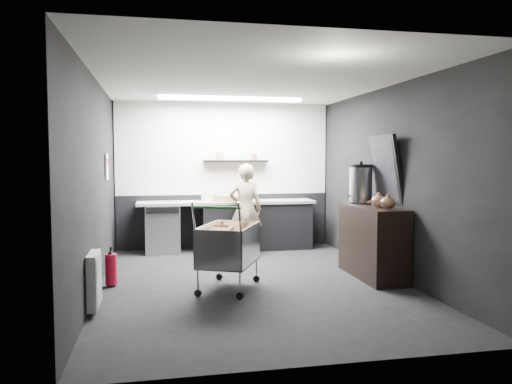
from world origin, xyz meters
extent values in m
plane|color=black|center=(0.00, 0.00, 0.00)|extent=(5.50, 5.50, 0.00)
plane|color=silver|center=(0.00, 0.00, 2.70)|extent=(5.50, 5.50, 0.00)
plane|color=black|center=(0.00, 2.75, 1.35)|extent=(5.50, 0.00, 5.50)
plane|color=black|center=(0.00, -2.75, 1.35)|extent=(5.50, 0.00, 5.50)
plane|color=black|center=(-2.00, 0.00, 1.35)|extent=(0.00, 5.50, 5.50)
plane|color=black|center=(2.00, 0.00, 1.35)|extent=(0.00, 5.50, 5.50)
cube|color=silver|center=(0.00, 2.73, 1.85)|extent=(3.95, 0.02, 1.70)
cube|color=black|center=(0.00, 2.73, 0.50)|extent=(3.95, 0.02, 1.00)
cube|color=black|center=(0.20, 2.62, 1.62)|extent=(1.20, 0.22, 0.04)
cylinder|color=silver|center=(1.40, 2.72, 2.15)|extent=(0.20, 0.03, 0.20)
cube|color=white|center=(-1.98, 1.30, 1.55)|extent=(0.02, 0.30, 0.40)
cube|color=red|center=(-1.98, 1.30, 1.62)|extent=(0.02, 0.22, 0.10)
cube|color=silver|center=(-1.94, -0.90, 0.35)|extent=(0.10, 0.50, 0.60)
cube|color=white|center=(0.00, 1.85, 2.67)|extent=(2.40, 0.20, 0.04)
cube|color=black|center=(0.55, 2.42, 0.42)|extent=(2.00, 0.56, 0.85)
cube|color=#A3A39F|center=(0.00, 2.42, 0.88)|extent=(3.20, 0.60, 0.05)
cube|color=#9EA0A5|center=(-1.15, 2.42, 0.42)|extent=(0.60, 0.58, 0.85)
cube|color=black|center=(-1.15, 2.12, 0.78)|extent=(0.56, 0.02, 0.10)
imported|color=beige|center=(0.26, 1.97, 0.79)|extent=(0.64, 0.48, 1.58)
cube|color=silver|center=(-0.36, -0.26, 0.34)|extent=(0.95, 1.11, 0.02)
cube|color=silver|center=(-0.65, -0.26, 0.58)|extent=(0.41, 0.86, 0.50)
cube|color=silver|center=(-0.06, -0.26, 0.58)|extent=(0.41, 0.86, 0.50)
cube|color=silver|center=(-0.36, -0.72, 0.58)|extent=(0.56, 0.27, 0.50)
cube|color=silver|center=(-0.36, 0.20, 0.58)|extent=(0.56, 0.27, 0.50)
cylinder|color=silver|center=(-0.62, -0.69, 0.19)|extent=(0.02, 0.02, 0.33)
cylinder|color=silver|center=(-0.09, -0.69, 0.19)|extent=(0.02, 0.02, 0.33)
cylinder|color=silver|center=(-0.62, 0.17, 0.19)|extent=(0.02, 0.02, 0.33)
cylinder|color=silver|center=(-0.09, 0.17, 0.19)|extent=(0.02, 0.02, 0.33)
cylinder|color=green|center=(-0.36, -0.78, 1.11)|extent=(0.57, 0.28, 0.03)
cube|color=#8C5D3B|center=(-0.49, -0.15, 0.56)|extent=(0.38, 0.41, 0.42)
cube|color=#8C5D3B|center=(-0.20, -0.39, 0.54)|extent=(0.35, 0.38, 0.38)
cylinder|color=black|center=(-0.62, -0.69, 0.04)|extent=(0.09, 0.06, 0.09)
cylinder|color=black|center=(-0.62, 0.17, 0.04)|extent=(0.09, 0.06, 0.09)
cylinder|color=black|center=(-0.09, -0.69, 0.04)|extent=(0.09, 0.06, 0.09)
cylinder|color=black|center=(-0.09, 0.17, 0.04)|extent=(0.09, 0.06, 0.09)
cube|color=black|center=(1.73, -0.03, 0.50)|extent=(0.50, 1.34, 1.01)
cylinder|color=silver|center=(1.73, 0.42, 1.29)|extent=(0.34, 0.34, 0.51)
cylinder|color=black|center=(1.73, 0.42, 1.57)|extent=(0.34, 0.34, 0.04)
sphere|color=black|center=(1.73, 0.42, 1.61)|extent=(0.06, 0.06, 0.06)
ellipsoid|color=brown|center=(1.73, -0.19, 1.10)|extent=(0.20, 0.20, 0.16)
ellipsoid|color=brown|center=(1.73, -0.47, 1.10)|extent=(0.20, 0.20, 0.16)
cube|color=black|center=(1.94, 0.03, 1.51)|extent=(0.22, 0.78, 1.00)
cube|color=black|center=(1.92, 0.03, 1.51)|extent=(0.16, 0.67, 0.86)
cylinder|color=#AC0B25|center=(-1.85, 0.18, 0.23)|extent=(0.15, 0.15, 0.40)
cone|color=black|center=(-1.85, 0.18, 0.45)|extent=(0.10, 0.10, 0.06)
cylinder|color=black|center=(-1.85, 0.18, 0.49)|extent=(0.03, 0.03, 0.06)
cube|color=#916D4D|center=(0.06, 2.37, 0.95)|extent=(0.64, 0.58, 0.11)
cylinder|color=silver|center=(0.19, 2.42, 0.99)|extent=(0.18, 0.18, 0.18)
cube|color=silver|center=(-0.36, 2.37, 0.99)|extent=(0.20, 0.16, 0.18)
camera|label=1|loc=(-1.26, -6.52, 1.69)|focal=35.00mm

